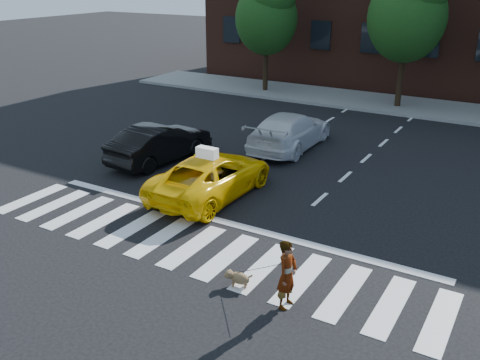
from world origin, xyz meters
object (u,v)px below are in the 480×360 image
at_px(woman, 287,275).
at_px(dog, 237,278).
at_px(tree_left, 267,11).
at_px(white_suv, 290,131).
at_px(taxi, 211,176).
at_px(black_sedan, 160,143).
at_px(tree_mid, 409,7).

height_order(woman, dog, woman).
height_order(tree_left, white_suv, tree_left).
distance_m(taxi, white_suv, 5.50).
xyz_separation_m(black_sedan, white_suv, (3.35, 3.78, 0.01)).
bearing_deg(tree_mid, taxi, -97.87).
distance_m(tree_mid, woman, 18.74).
relative_size(taxi, white_suv, 0.96).
bearing_deg(white_suv, tree_left, -58.65).
xyz_separation_m(tree_left, black_sedan, (2.21, -12.27, -3.75)).
bearing_deg(tree_left, tree_mid, -0.00).
bearing_deg(taxi, tree_mid, -97.21).
xyz_separation_m(taxi, white_suv, (0.00, 5.50, 0.05)).
xyz_separation_m(tree_mid, taxi, (-1.93, -14.00, -4.21)).
bearing_deg(dog, tree_mid, 75.62).
distance_m(tree_left, dog, 20.47).
bearing_deg(woman, white_suv, 29.43).
xyz_separation_m(black_sedan, woman, (7.90, -5.82, 0.06)).
xyz_separation_m(taxi, woman, (4.54, -4.10, 0.11)).
bearing_deg(dog, taxi, 110.95).
distance_m(black_sedan, dog, 8.76).
height_order(taxi, woman, woman).
distance_m(black_sedan, woman, 9.81).
bearing_deg(tree_mid, tree_left, 180.00).
bearing_deg(white_suv, dog, 107.28).
xyz_separation_m(black_sedan, dog, (6.65, -5.69, -0.47)).
bearing_deg(black_sedan, dog, 144.80).
bearing_deg(woman, tree_left, 33.30).
bearing_deg(dog, tree_left, 97.54).
bearing_deg(tree_mid, black_sedan, -113.31).
relative_size(white_suv, dog, 7.47).
height_order(tree_left, taxi, tree_left).
relative_size(taxi, dog, 7.21).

